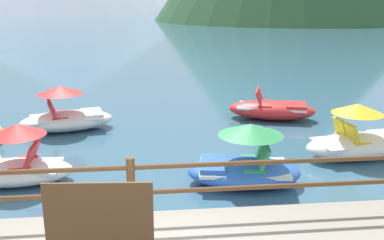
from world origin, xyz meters
name	(u,v)px	position (x,y,z in m)	size (l,w,h in m)	color
ground_plane	(141,34)	(0.00, 40.00, 0.00)	(200.00, 200.00, 0.00)	#38607A
dock_railing	(131,182)	(0.00, 1.55, 0.99)	(23.92, 0.12, 0.95)	brown
sign_board	(99,222)	(-0.30, 0.19, 1.13)	(1.18, 0.14, 1.19)	silver
pedal_boat_0	(15,164)	(-2.29, 4.07, 0.38)	(2.17, 1.12, 1.18)	white
pedal_boat_2	(66,116)	(-1.89, 7.60, 0.40)	(2.65, 1.76, 1.22)	white
pedal_boat_4	(359,140)	(4.97, 4.76, 0.39)	(2.69, 1.50, 1.23)	white
pedal_boat_6	(244,164)	(2.08, 3.56, 0.40)	(2.33, 1.60, 1.20)	blue
pedal_boat_7	(272,109)	(3.93, 8.09, 0.29)	(2.74, 1.87, 0.88)	red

